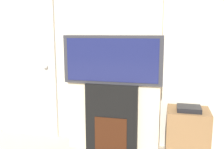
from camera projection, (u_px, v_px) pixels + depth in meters
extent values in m
cube|color=silver|center=(118.00, 37.00, 3.05)|extent=(6.00, 0.06, 2.70)
cube|color=beige|center=(115.00, 37.00, 2.88)|extent=(1.08, 0.29, 2.70)
cube|color=black|center=(112.00, 119.00, 2.90)|extent=(0.60, 0.14, 0.82)
cube|color=#33160A|center=(111.00, 134.00, 2.86)|extent=(0.38, 0.01, 0.39)
cube|color=#2D2D33|center=(112.00, 60.00, 2.79)|extent=(1.13, 0.06, 0.55)
cube|color=#191E4C|center=(111.00, 60.00, 2.75)|extent=(1.04, 0.01, 0.48)
cube|color=brown|center=(187.00, 134.00, 2.78)|extent=(0.46, 0.39, 0.57)
cube|color=black|center=(189.00, 109.00, 2.69)|extent=(0.25, 0.22, 0.05)
cube|color=#BCB7AD|center=(27.00, 62.00, 3.33)|extent=(0.82, 0.04, 2.01)
sphere|color=silver|center=(45.00, 66.00, 3.23)|extent=(0.06, 0.06, 0.06)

